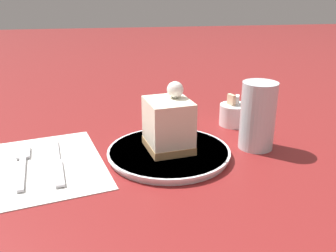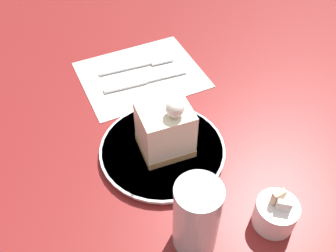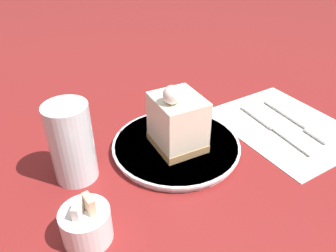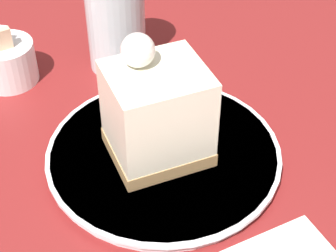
{
  "view_description": "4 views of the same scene",
  "coord_description": "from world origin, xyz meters",
  "px_view_note": "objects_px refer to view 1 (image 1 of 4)",
  "views": [
    {
      "loc": [
        -0.09,
        -0.6,
        0.28
      ],
      "look_at": [
        -0.0,
        -0.02,
        0.05
      ],
      "focal_mm": 40.0,
      "sensor_mm": 36.0,
      "label": 1
    },
    {
      "loc": [
        0.39,
        -0.1,
        0.49
      ],
      "look_at": [
        -0.0,
        -0.02,
        0.06
      ],
      "focal_mm": 40.0,
      "sensor_mm": 36.0,
      "label": 2
    },
    {
      "loc": [
        0.15,
        0.38,
        0.33
      ],
      "look_at": [
        0.01,
        -0.03,
        0.05
      ],
      "focal_mm": 35.0,
      "sensor_mm": 36.0,
      "label": 3
    },
    {
      "loc": [
        -0.35,
        0.05,
        0.36
      ],
      "look_at": [
        -0.01,
        -0.03,
        0.05
      ],
      "focal_mm": 60.0,
      "sensor_mm": 36.0,
      "label": 4
    }
  ],
  "objects_px": {
    "sugar_bowl": "(234,114)",
    "drinking_glass": "(258,116)",
    "plate": "(169,153)",
    "cake_slice": "(170,124)",
    "fork": "(23,163)",
    "knife": "(58,165)"
  },
  "relations": [
    {
      "from": "drinking_glass",
      "to": "cake_slice",
      "type": "bearing_deg",
      "value": -176.89
    },
    {
      "from": "fork",
      "to": "sugar_bowl",
      "type": "height_order",
      "value": "sugar_bowl"
    },
    {
      "from": "fork",
      "to": "cake_slice",
      "type": "bearing_deg",
      "value": -8.68
    },
    {
      "from": "cake_slice",
      "to": "drinking_glass",
      "type": "height_order",
      "value": "cake_slice"
    },
    {
      "from": "plate",
      "to": "knife",
      "type": "relative_size",
      "value": 1.2
    },
    {
      "from": "plate",
      "to": "cake_slice",
      "type": "height_order",
      "value": "cake_slice"
    },
    {
      "from": "cake_slice",
      "to": "knife",
      "type": "distance_m",
      "value": 0.19
    },
    {
      "from": "plate",
      "to": "cake_slice",
      "type": "relative_size",
      "value": 1.83
    },
    {
      "from": "sugar_bowl",
      "to": "drinking_glass",
      "type": "relative_size",
      "value": 0.55
    },
    {
      "from": "plate",
      "to": "fork",
      "type": "distance_m",
      "value": 0.24
    },
    {
      "from": "plate",
      "to": "drinking_glass",
      "type": "bearing_deg",
      "value": 5.01
    },
    {
      "from": "cake_slice",
      "to": "fork",
      "type": "bearing_deg",
      "value": 170.87
    },
    {
      "from": "fork",
      "to": "knife",
      "type": "relative_size",
      "value": 0.92
    },
    {
      "from": "cake_slice",
      "to": "fork",
      "type": "relative_size",
      "value": 0.72
    },
    {
      "from": "knife",
      "to": "drinking_glass",
      "type": "relative_size",
      "value": 1.45
    },
    {
      "from": "cake_slice",
      "to": "sugar_bowl",
      "type": "xyz_separation_m",
      "value": [
        0.16,
        0.13,
        -0.03
      ]
    },
    {
      "from": "plate",
      "to": "drinking_glass",
      "type": "distance_m",
      "value": 0.17
    },
    {
      "from": "cake_slice",
      "to": "sugar_bowl",
      "type": "bearing_deg",
      "value": 29.69
    },
    {
      "from": "sugar_bowl",
      "to": "drinking_glass",
      "type": "xyz_separation_m",
      "value": [
        0.0,
        -0.12,
        0.04
      ]
    },
    {
      "from": "knife",
      "to": "sugar_bowl",
      "type": "bearing_deg",
      "value": 14.17
    },
    {
      "from": "fork",
      "to": "plate",
      "type": "bearing_deg",
      "value": -10.0
    },
    {
      "from": "plate",
      "to": "sugar_bowl",
      "type": "height_order",
      "value": "sugar_bowl"
    }
  ]
}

